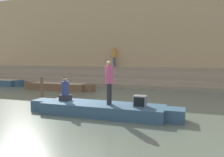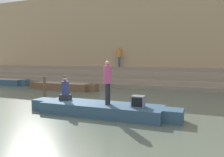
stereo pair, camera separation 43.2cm
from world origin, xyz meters
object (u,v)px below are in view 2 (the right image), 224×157
object	(u,v)px
rowboat_main	(101,109)
moored_boat_shore	(63,86)
person_standing	(108,79)
tv_set	(138,101)
person_rowing	(65,90)
mooring_post	(45,88)
person_on_steps	(119,55)
moored_boat_distant	(6,82)

from	to	relation	value
rowboat_main	moored_boat_shore	size ratio (longest dim) A/B	1.13
person_standing	rowboat_main	bearing A→B (deg)	163.53
person_standing	tv_set	world-z (taller)	person_standing
rowboat_main	moored_boat_shore	world-z (taller)	moored_boat_shore
person_rowing	mooring_post	world-z (taller)	person_rowing
tv_set	moored_boat_shore	bearing A→B (deg)	144.54
person_on_steps	person_standing	bearing A→B (deg)	-32.01
moored_boat_shore	moored_boat_distant	xyz separation A→B (m)	(-6.35, 0.78, -0.00)
moored_boat_distant	mooring_post	distance (m)	8.93
moored_boat_shore	mooring_post	bearing A→B (deg)	-68.76
person_rowing	person_on_steps	distance (m)	10.71
person_rowing	mooring_post	size ratio (longest dim) A/B	0.83
person_standing	tv_set	distance (m)	1.44
rowboat_main	moored_boat_shore	xyz separation A→B (m)	(-5.62, 5.64, 0.02)
rowboat_main	moored_boat_distant	size ratio (longest dim) A/B	1.31
rowboat_main	mooring_post	xyz separation A→B (m)	(-4.26, 1.92, 0.40)
person_rowing	moored_boat_distant	distance (m)	12.04
person_standing	person_on_steps	distance (m)	11.23
mooring_post	person_on_steps	distance (m)	9.00
tv_set	mooring_post	bearing A→B (deg)	164.21
moored_boat_shore	moored_boat_distant	bearing A→B (deg)	174.08
moored_boat_distant	person_rowing	bearing A→B (deg)	-27.06
rowboat_main	moored_boat_distant	distance (m)	13.59
moored_boat_shore	person_on_steps	size ratio (longest dim) A/B	3.07
person_rowing	moored_boat_distant	xyz separation A→B (m)	(-10.24, 6.30, -0.63)
mooring_post	moored_boat_shore	bearing A→B (deg)	110.11
moored_boat_shore	moored_boat_distant	distance (m)	6.40
rowboat_main	person_standing	distance (m)	1.23
mooring_post	rowboat_main	bearing A→B (deg)	-24.29
person_standing	mooring_post	bearing A→B (deg)	148.80
person_on_steps	mooring_post	bearing A→B (deg)	-57.51
tv_set	moored_boat_distant	distance (m)	14.98
tv_set	rowboat_main	bearing A→B (deg)	-178.86
rowboat_main	moored_boat_shore	distance (m)	7.96
person_standing	moored_boat_shore	world-z (taller)	person_standing
moored_boat_distant	person_on_steps	bearing A→B (deg)	29.64
tv_set	person_on_steps	world-z (taller)	person_on_steps
person_rowing	tv_set	world-z (taller)	person_rowing
rowboat_main	tv_set	bearing A→B (deg)	-4.42
moored_boat_distant	person_on_steps	xyz separation A→B (m)	(8.96, 4.20, 2.32)
person_on_steps	moored_boat_shore	bearing A→B (deg)	-77.00
person_rowing	person_on_steps	bearing A→B (deg)	103.60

